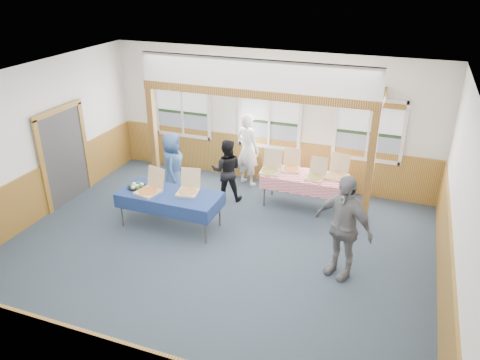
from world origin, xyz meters
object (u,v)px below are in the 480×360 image
(woman_black, at_px, (227,170))
(person_grey, at_px, (343,227))
(woman_white, at_px, (248,150))
(table_left, at_px, (170,196))
(man_blue, at_px, (173,166))
(table_right, at_px, (305,178))

(woman_black, bearing_deg, person_grey, 129.03)
(woman_black, relative_size, person_grey, 0.76)
(woman_white, relative_size, woman_black, 1.24)
(table_left, distance_m, man_blue, 1.38)
(woman_white, distance_m, woman_black, 0.98)
(woman_black, xyz_separation_m, man_blue, (-1.20, -0.29, 0.05))
(woman_white, height_order, person_grey, person_grey)
(man_blue, relative_size, person_grey, 0.81)
(table_left, height_order, man_blue, man_blue)
(woman_white, height_order, man_blue, woman_white)
(table_right, distance_m, woman_white, 1.71)
(woman_white, bearing_deg, person_grey, 156.66)
(woman_black, bearing_deg, woman_white, -116.81)
(table_right, height_order, man_blue, man_blue)
(man_blue, bearing_deg, table_right, -96.64)
(table_left, bearing_deg, woman_black, 62.99)
(table_right, bearing_deg, woman_white, 165.51)
(table_right, relative_size, person_grey, 1.01)
(table_left, distance_m, person_grey, 3.55)
(man_blue, distance_m, person_grey, 4.43)
(table_right, xyz_separation_m, man_blue, (-2.93, -0.57, 0.07))
(table_left, relative_size, man_blue, 1.38)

